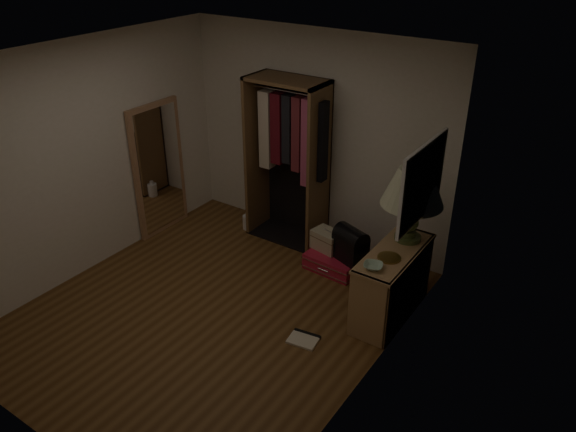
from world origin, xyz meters
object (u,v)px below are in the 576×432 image
object	(u,v)px
train_case	(327,240)
black_bag	(351,243)
console_bookshelf	(393,280)
pink_suitcase	(334,262)
table_lamp	(413,189)
white_jug	(248,222)
floor_mirror	(159,169)
open_wardrobe	(291,148)

from	to	relation	value
train_case	black_bag	world-z (taller)	black_bag
train_case	console_bookshelf	bearing A→B (deg)	-11.78
console_bookshelf	train_case	bearing A→B (deg)	157.34
pink_suitcase	table_lamp	size ratio (longest dim) A/B	0.84
table_lamp	black_bag	bearing A→B (deg)	170.27
pink_suitcase	black_bag	world-z (taller)	black_bag
white_jug	black_bag	bearing A→B (deg)	-6.42
train_case	table_lamp	world-z (taller)	table_lamp
table_lamp	floor_mirror	bearing A→B (deg)	-174.76
console_bookshelf	pink_suitcase	size ratio (longest dim) A/B	1.72
black_bag	open_wardrobe	bearing A→B (deg)	-178.67
open_wardrobe	white_jug	world-z (taller)	open_wardrobe
console_bookshelf	table_lamp	xyz separation A→B (m)	(0.00, 0.26, 0.93)
table_lamp	white_jug	bearing A→B (deg)	172.57
table_lamp	white_jug	world-z (taller)	table_lamp
open_wardrobe	table_lamp	world-z (taller)	open_wardrobe
train_case	floor_mirror	bearing A→B (deg)	-157.07
pink_suitcase	white_jug	size ratio (longest dim) A/B	2.77
console_bookshelf	black_bag	size ratio (longest dim) A/B	2.55
console_bookshelf	pink_suitcase	xyz separation A→B (m)	(-0.89, 0.37, -0.29)
floor_mirror	white_jug	bearing A→B (deg)	33.11
pink_suitcase	train_case	bearing A→B (deg)	158.88
train_case	white_jug	world-z (taller)	train_case
console_bookshelf	white_jug	bearing A→B (deg)	166.38
console_bookshelf	floor_mirror	distance (m)	3.27
white_jug	pink_suitcase	bearing A→B (deg)	-7.74
floor_mirror	table_lamp	world-z (taller)	floor_mirror
table_lamp	open_wardrobe	bearing A→B (deg)	164.93
white_jug	floor_mirror	bearing A→B (deg)	-146.89
floor_mirror	pink_suitcase	bearing A→B (deg)	9.83
train_case	white_jug	bearing A→B (deg)	-174.89
console_bookshelf	train_case	size ratio (longest dim) A/B	2.89
black_bag	floor_mirror	bearing A→B (deg)	-150.84
white_jug	open_wardrobe	bearing A→B (deg)	16.74
floor_mirror	black_bag	size ratio (longest dim) A/B	3.86
floor_mirror	train_case	xyz separation A→B (m)	(2.20, 0.47, -0.54)
open_wardrobe	table_lamp	distance (m)	1.82
console_bookshelf	white_jug	size ratio (longest dim) A/B	4.75
black_bag	table_lamp	xyz separation A→B (m)	(0.70, -0.12, 0.92)
train_case	white_jug	distance (m)	1.31
open_wardrobe	floor_mirror	size ratio (longest dim) A/B	1.21
train_case	black_bag	size ratio (longest dim) A/B	0.88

